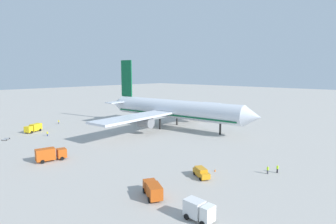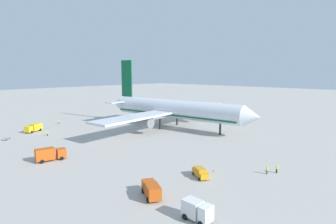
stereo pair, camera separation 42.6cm
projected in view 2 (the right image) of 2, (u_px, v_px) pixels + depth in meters
The scene contains 16 objects.
ground_plane at pixel (175, 128), 108.22m from camera, with size 600.00×600.00×0.00m, color #ADA8A0.
airliner at pixel (172, 109), 107.90m from camera, with size 68.72×71.47×26.50m.
service_truck_0 at pixel (34, 128), 100.80m from camera, with size 4.88×6.86×2.77m.
service_truck_1 at pixel (50, 154), 67.99m from camera, with size 3.73×7.31×3.23m.
service_truck_2 at pixel (197, 210), 40.64m from camera, with size 4.59×2.51×2.90m.
service_truck_3 at pixel (151, 189), 48.23m from camera, with size 6.21×4.77×2.59m.
service_van at pixel (200, 172), 57.45m from camera, with size 5.08×3.98×1.97m.
baggage_cart_0 at pixel (139, 108), 163.48m from camera, with size 1.93×3.35×1.19m.
baggage_cart_1 at pixel (170, 110), 151.94m from camera, with size 3.63×1.78×1.18m.
baggage_cart_2 at pixel (6, 139), 89.34m from camera, with size 2.96×2.87×0.40m.
ground_worker_0 at pixel (59, 122), 116.35m from camera, with size 0.56×0.56×1.66m.
ground_worker_1 at pixel (267, 170), 59.25m from camera, with size 0.52×0.52×1.73m.
ground_worker_2 at pixel (47, 133), 94.33m from camera, with size 0.56×0.56×1.71m.
ground_worker_3 at pixel (277, 169), 59.85m from camera, with size 0.54×0.54×1.79m.
traffic_cone_0 at pixel (214, 170), 60.88m from camera, with size 0.36×0.36×0.55m, color orange.
traffic_cone_1 at pixel (139, 112), 148.10m from camera, with size 0.36×0.36×0.55m, color orange.
Camera 2 is at (70.47, -79.51, 21.63)m, focal length 29.81 mm.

